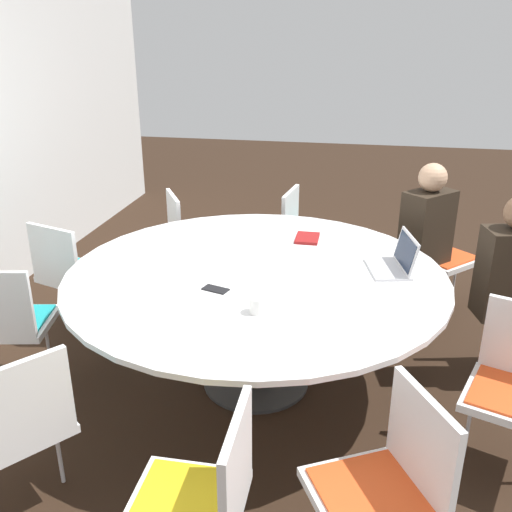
{
  "coord_description": "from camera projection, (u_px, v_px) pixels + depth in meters",
  "views": [
    {
      "loc": [
        -2.96,
        -0.58,
        2.07
      ],
      "look_at": [
        0.0,
        0.0,
        0.85
      ],
      "focal_mm": 40.0,
      "sensor_mm": 36.0,
      "label": 1
    }
  ],
  "objects": [
    {
      "name": "chair_8",
      "position": [
        388.0,
        480.0,
        2.12
      ],
      "size": [
        0.59,
        0.58,
        0.84
      ],
      "rotation": [
        0.0,
        0.0,
        13.06
      ],
      "color": "white",
      "rests_on": "ground_plane"
    },
    {
      "name": "chair_3",
      "position": [
        190.0,
        234.0,
        4.63
      ],
      "size": [
        0.59,
        0.58,
        0.84
      ],
      "rotation": [
        0.0,
        0.0,
        9.95
      ],
      "color": "white",
      "rests_on": "ground_plane"
    },
    {
      "name": "chair_7",
      "position": [
        203.0,
        495.0,
        2.06
      ],
      "size": [
        0.45,
        0.43,
        0.84
      ],
      "rotation": [
        0.0,
        0.0,
        12.58
      ],
      "color": "white",
      "rests_on": "ground_plane"
    },
    {
      "name": "spiral_notebook",
      "position": [
        307.0,
        238.0,
        3.79
      ],
      "size": [
        0.21,
        0.15,
        0.02
      ],
      "color": "maroon",
      "rests_on": "conference_table"
    },
    {
      "name": "coffee_cup",
      "position": [
        258.0,
        305.0,
        2.81
      ],
      "size": [
        0.08,
        0.08,
        0.08
      ],
      "color": "white",
      "rests_on": "conference_table"
    },
    {
      "name": "chair_2",
      "position": [
        305.0,
        233.0,
        4.67
      ],
      "size": [
        0.49,
        0.48,
        0.84
      ],
      "rotation": [
        0.0,
        0.0,
        9.29
      ],
      "color": "white",
      "rests_on": "ground_plane"
    },
    {
      "name": "person_0",
      "position": [
        512.0,
        278.0,
        3.35
      ],
      "size": [
        0.32,
        0.4,
        1.19
      ],
      "rotation": [
        0.0,
        0.0,
        8.08
      ],
      "color": "#2D2319",
      "rests_on": "ground_plane"
    },
    {
      "name": "chair_4",
      "position": [
        70.0,
        269.0,
        3.98
      ],
      "size": [
        0.53,
        0.55,
        0.84
      ],
      "rotation": [
        0.0,
        0.0,
        10.68
      ],
      "color": "white",
      "rests_on": "ground_plane"
    },
    {
      "name": "cell_phone",
      "position": [
        216.0,
        289.0,
        3.07
      ],
      "size": [
        0.11,
        0.15,
        0.01
      ],
      "color": "black",
      "rests_on": "conference_table"
    },
    {
      "name": "laptop",
      "position": [
        395.0,
        261.0,
        3.3
      ],
      "size": [
        0.37,
        0.3,
        0.21
      ],
      "rotation": [
        0.0,
        0.0,
        3.37
      ],
      "color": "silver",
      "rests_on": "conference_table"
    },
    {
      "name": "chair_5",
      "position": [
        8.0,
        318.0,
        3.31
      ],
      "size": [
        0.5,
        0.52,
        0.84
      ],
      "rotation": [
        0.0,
        0.0,
        11.2
      ],
      "color": "white",
      "rests_on": "ground_plane"
    },
    {
      "name": "chair_6",
      "position": [
        16.0,
        420.0,
        2.45
      ],
      "size": [
        0.6,
        0.6,
        0.84
      ],
      "rotation": [
        0.0,
        0.0,
        11.92
      ],
      "color": "white",
      "rests_on": "ground_plane"
    },
    {
      "name": "person_1",
      "position": [
        428.0,
        232.0,
        4.1
      ],
      "size": [
        0.41,
        0.41,
        1.19
      ],
      "rotation": [
        0.0,
        0.0,
        8.66
      ],
      "color": "#2D2319",
      "rests_on": "ground_plane"
    },
    {
      "name": "ground_plane",
      "position": [
        256.0,
        382.0,
        3.57
      ],
      "size": [
        16.0,
        16.0,
        0.0
      ],
      "primitive_type": "plane",
      "color": "black"
    },
    {
      "name": "conference_table",
      "position": [
        256.0,
        288.0,
        3.33
      ],
      "size": [
        2.19,
        2.19,
        0.75
      ],
      "color": "#333333",
      "rests_on": "ground_plane"
    },
    {
      "name": "chair_1",
      "position": [
        437.0,
        247.0,
        4.37
      ],
      "size": [
        0.61,
        0.61,
        0.84
      ],
      "rotation": [
        0.0,
        0.0,
        8.66
      ],
      "color": "white",
      "rests_on": "ground_plane"
    }
  ]
}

